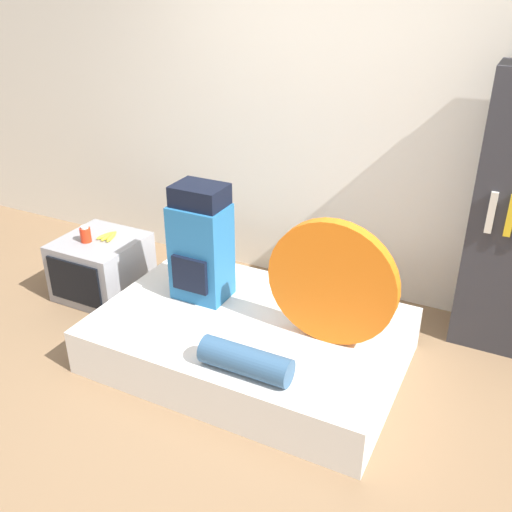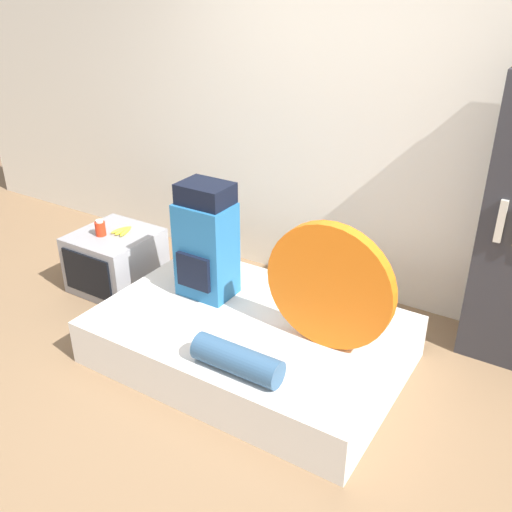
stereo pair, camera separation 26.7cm
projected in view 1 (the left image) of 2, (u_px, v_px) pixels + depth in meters
The scene contains 9 objects.
ground_plane at pixel (218, 408), 3.22m from camera, with size 16.00×16.00×0.00m, color #846647.
wall_back at pixel (333, 116), 3.95m from camera, with size 8.00×0.05×2.60m.
bed at pixel (250, 340), 3.56m from camera, with size 1.84×1.23×0.29m.
backpack at pixel (201, 245), 3.59m from camera, with size 0.35×0.29×0.76m.
tent_bag at pixel (332, 283), 3.14m from camera, with size 0.75×0.07×0.75m.
sleeping_roll at pixel (246, 361), 3.00m from camera, with size 0.51×0.16×0.16m.
television at pixel (102, 267), 4.26m from camera, with size 0.57×0.59×0.45m.
canister at pixel (86, 234), 4.11m from camera, with size 0.08×0.08×0.12m.
banana_bunch at pixel (109, 236), 4.18m from camera, with size 0.13×0.17×0.03m.
Camera 1 is at (1.30, -2.12, 2.23)m, focal length 40.00 mm.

